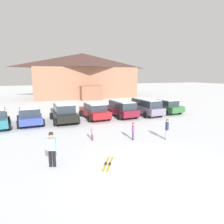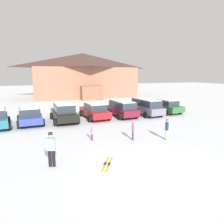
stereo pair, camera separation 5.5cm
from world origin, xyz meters
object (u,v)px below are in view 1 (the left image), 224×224
(ski_lodge, at_px, (83,75))
(skier_teen_in_navy_coat, at_px, (167,128))
(parked_black_sedan, at_px, (64,113))
(skier_child_in_purple_jacket, at_px, (133,130))
(parked_red_sedan, at_px, (95,111))
(parked_maroon_van, at_px, (122,108))
(parked_blue_hatchback, at_px, (30,115))
(skier_adult_in_blue_parka, at_px, (52,148))
(skier_child_in_pink_snowsuit, at_px, (92,133))
(parked_grey_wagon, at_px, (146,106))
(pair_of_skis, at_px, (108,164))
(parked_green_coupe, at_px, (166,106))

(ski_lodge, bearing_deg, skier_teen_in_navy_coat, -93.17)
(ski_lodge, distance_m, parked_black_sedan, 21.59)
(ski_lodge, bearing_deg, skier_child_in_purple_jacket, -97.60)
(parked_red_sedan, bearing_deg, parked_maroon_van, -5.00)
(parked_blue_hatchback, height_order, parked_red_sedan, parked_red_sedan)
(parked_blue_hatchback, distance_m, skier_child_in_purple_jacket, 9.55)
(parked_red_sedan, xyz_separation_m, skier_adult_in_blue_parka, (-5.02, -9.35, 0.16))
(skier_child_in_pink_snowsuit, height_order, skier_child_in_purple_jacket, skier_child_in_purple_jacket)
(parked_grey_wagon, bearing_deg, skier_child_in_purple_jacket, -127.13)
(skier_child_in_purple_jacket, bearing_deg, ski_lodge, 82.40)
(parked_blue_hatchback, bearing_deg, parked_red_sedan, 1.25)
(parked_maroon_van, distance_m, skier_child_in_purple_jacket, 7.48)
(pair_of_skis, bearing_deg, skier_child_in_purple_jacket, 44.40)
(ski_lodge, relative_size, skier_child_in_pink_snowsuit, 21.65)
(skier_adult_in_blue_parka, xyz_separation_m, skier_child_in_purple_jacket, (5.39, 2.05, -0.28))
(parked_black_sedan, bearing_deg, ski_lodge, 70.76)
(parked_maroon_van, bearing_deg, skier_child_in_pink_snowsuit, -129.27)
(parked_green_coupe, xyz_separation_m, skier_child_in_purple_jacket, (-8.00, -7.02, -0.13))
(parked_black_sedan, height_order, skier_teen_in_navy_coat, parked_black_sedan)
(ski_lodge, height_order, skier_child_in_purple_jacket, ski_lodge)
(ski_lodge, height_order, skier_adult_in_blue_parka, ski_lodge)
(ski_lodge, distance_m, skier_child_in_pink_snowsuit, 27.25)
(ski_lodge, xyz_separation_m, skier_teen_in_navy_coat, (-1.55, -28.03, -3.40))
(parked_black_sedan, bearing_deg, pair_of_skis, -87.07)
(parked_red_sedan, bearing_deg, skier_teen_in_navy_coat, -73.24)
(parked_black_sedan, bearing_deg, skier_teen_in_navy_coat, -55.28)
(skier_teen_in_navy_coat, relative_size, pair_of_skis, 0.91)
(parked_maroon_van, bearing_deg, parked_blue_hatchback, 179.21)
(parked_red_sedan, height_order, skier_adult_in_blue_parka, skier_adult_in_blue_parka)
(parked_maroon_van, distance_m, parked_grey_wagon, 2.76)
(parked_grey_wagon, distance_m, skier_adult_in_blue_parka, 13.91)
(skier_adult_in_blue_parka, bearing_deg, parked_grey_wagon, 40.14)
(parked_blue_hatchback, relative_size, skier_child_in_purple_jacket, 3.62)
(parked_red_sedan, height_order, skier_child_in_pink_snowsuit, parked_red_sedan)
(parked_red_sedan, distance_m, parked_maroon_van, 2.87)
(parked_grey_wagon, height_order, skier_teen_in_navy_coat, parked_grey_wagon)
(parked_black_sedan, xyz_separation_m, skier_child_in_pink_snowsuit, (0.85, -6.15, -0.35))
(parked_black_sedan, xyz_separation_m, parked_maroon_van, (5.87, -0.00, 0.04))
(parked_grey_wagon, height_order, parked_green_coupe, parked_grey_wagon)
(parked_red_sedan, xyz_separation_m, skier_teen_in_navy_coat, (2.45, -8.15, 0.01))
(skier_child_in_purple_jacket, bearing_deg, parked_blue_hatchback, 131.27)
(parked_red_sedan, height_order, parked_maroon_van, parked_maroon_van)
(parked_grey_wagon, xyz_separation_m, skier_adult_in_blue_parka, (-10.63, -8.96, 0.01))
(ski_lodge, relative_size, skier_teen_in_navy_coat, 13.74)
(parked_grey_wagon, xyz_separation_m, pair_of_skis, (-8.13, -9.75, -0.91))
(parked_green_coupe, height_order, skier_teen_in_navy_coat, parked_green_coupe)
(skier_child_in_purple_jacket, xyz_separation_m, skier_teen_in_navy_coat, (2.08, -0.84, 0.14))
(parked_red_sedan, xyz_separation_m, parked_maroon_van, (2.86, -0.25, 0.11))
(skier_teen_in_navy_coat, bearing_deg, ski_lodge, 86.83)
(parked_blue_hatchback, xyz_separation_m, parked_red_sedan, (5.92, 0.13, 0.01))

